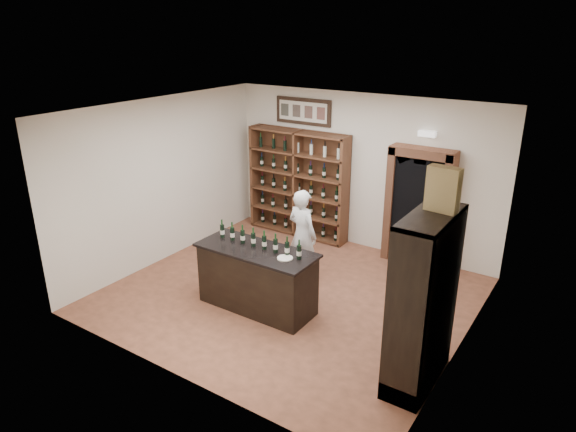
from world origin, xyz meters
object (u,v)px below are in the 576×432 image
(counter_bottle_0, at_px, (222,231))
(wine_shelf, at_px, (299,183))
(shopkeeper, at_px, (302,235))
(wine_crate, at_px, (443,189))
(side_cabinet, at_px, (423,328))
(tasting_counter, at_px, (257,279))

(counter_bottle_0, bearing_deg, wine_shelf, 97.55)
(shopkeeper, height_order, wine_crate, wine_crate)
(side_cabinet, xyz_separation_m, shopkeeper, (-2.68, 1.55, 0.05))
(wine_shelf, distance_m, tasting_counter, 3.19)
(side_cabinet, height_order, shopkeeper, side_cabinet)
(counter_bottle_0, distance_m, shopkeeper, 1.44)
(tasting_counter, height_order, shopkeeper, shopkeeper)
(wine_shelf, height_order, wine_crate, wine_crate)
(tasting_counter, bearing_deg, wine_crate, -2.57)
(wine_shelf, relative_size, wine_crate, 4.26)
(wine_shelf, height_order, counter_bottle_0, wine_shelf)
(wine_shelf, relative_size, counter_bottle_0, 7.33)
(wine_shelf, relative_size, tasting_counter, 1.17)
(side_cabinet, bearing_deg, wine_shelf, 139.79)
(tasting_counter, xyz_separation_m, shopkeeper, (0.04, 1.25, 0.31))
(wine_shelf, bearing_deg, shopkeeper, -55.92)
(counter_bottle_0, height_order, shopkeeper, shopkeeper)
(side_cabinet, bearing_deg, counter_bottle_0, 173.92)
(counter_bottle_0, bearing_deg, shopkeeper, 57.23)
(tasting_counter, xyz_separation_m, side_cabinet, (2.72, -0.30, 0.26))
(side_cabinet, xyz_separation_m, wine_crate, (0.00, 0.18, 1.70))
(side_cabinet, relative_size, wine_crate, 4.26)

